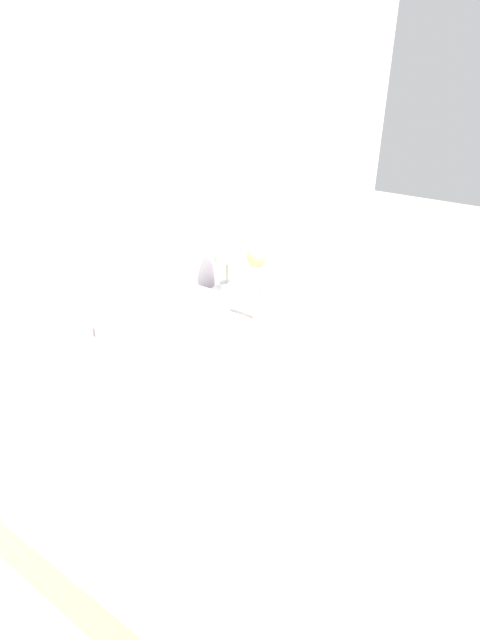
{
  "coord_description": "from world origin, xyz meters",
  "views": [
    {
      "loc": [
        -1.28,
        -1.88,
        1.92
      ],
      "look_at": [
        0.55,
        -0.59,
        0.68
      ],
      "focal_mm": 28.0,
      "sensor_mm": 36.0,
      "label": 1
    }
  ],
  "objects": [
    {
      "name": "nightstand",
      "position": [
        1.1,
        -0.24,
        0.26
      ],
      "size": [
        0.44,
        0.46,
        0.52
      ],
      "color": "white",
      "rests_on": "ground_plane"
    },
    {
      "name": "bed",
      "position": [
        0.0,
        -1.0,
        0.31
      ],
      "size": [
        1.53,
        2.15,
        1.1
      ],
      "color": "beige",
      "rests_on": "ground_plane"
    },
    {
      "name": "teacup",
      "position": [
        1.16,
        -0.37,
        0.54
      ],
      "size": [
        0.12,
        0.12,
        0.06
      ],
      "color": "white",
      "rests_on": "nightstand"
    },
    {
      "name": "ground_plane",
      "position": [
        0.0,
        0.0,
        0.0
      ],
      "size": [
        12.0,
        12.0,
        0.0
      ],
      "primitive_type": "plane",
      "color": "#CCB28E"
    },
    {
      "name": "flower_vase",
      "position": [
        1.23,
        -0.25,
        0.68
      ],
      "size": [
        0.13,
        0.13,
        0.28
      ],
      "color": "silver",
      "rests_on": "nightstand"
    },
    {
      "name": "wall_back",
      "position": [
        0.0,
        0.07,
        1.3
      ],
      "size": [
        8.0,
        0.06,
        2.6
      ],
      "color": "white",
      "rests_on": "ground_plane"
    },
    {
      "name": "table_lamp",
      "position": [
        1.06,
        -0.14,
        0.78
      ],
      "size": [
        0.18,
        0.18,
        0.37
      ],
      "color": "#A8B2BC",
      "rests_on": "nightstand"
    }
  ]
}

